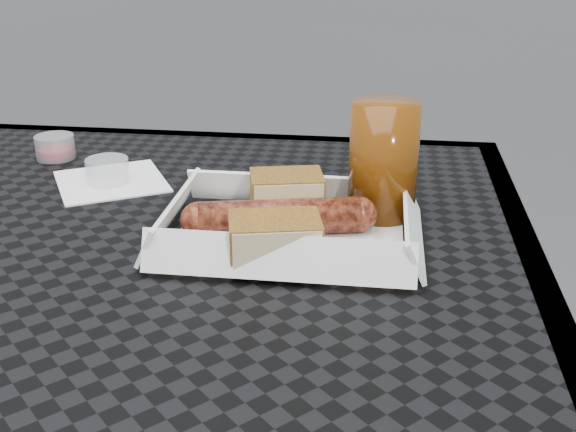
{
  "coord_description": "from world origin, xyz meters",
  "views": [
    {
      "loc": [
        0.24,
        -0.59,
        1.04
      ],
      "look_at": [
        0.16,
        0.04,
        0.78
      ],
      "focal_mm": 45.0,
      "sensor_mm": 36.0,
      "label": 1
    }
  ],
  "objects_px": {
    "bratwurst": "(280,217)",
    "drink_glass": "(384,161)",
    "food_tray": "(289,238)",
    "patio_table": "(125,320)"
  },
  "relations": [
    {
      "from": "bratwurst",
      "to": "drink_glass",
      "type": "relative_size",
      "value": 1.53
    },
    {
      "from": "food_tray",
      "to": "drink_glass",
      "type": "height_order",
      "value": "drink_glass"
    },
    {
      "from": "drink_glass",
      "to": "patio_table",
      "type": "bearing_deg",
      "value": -154.89
    },
    {
      "from": "drink_glass",
      "to": "food_tray",
      "type": "bearing_deg",
      "value": -141.72
    },
    {
      "from": "food_tray",
      "to": "drink_glass",
      "type": "distance_m",
      "value": 0.13
    },
    {
      "from": "food_tray",
      "to": "drink_glass",
      "type": "relative_size",
      "value": 1.78
    },
    {
      "from": "patio_table",
      "to": "drink_glass",
      "type": "height_order",
      "value": "drink_glass"
    },
    {
      "from": "patio_table",
      "to": "bratwurst",
      "type": "bearing_deg",
      "value": 18.87
    },
    {
      "from": "patio_table",
      "to": "drink_glass",
      "type": "bearing_deg",
      "value": 25.11
    },
    {
      "from": "bratwurst",
      "to": "patio_table",
      "type": "bearing_deg",
      "value": -161.13
    }
  ]
}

